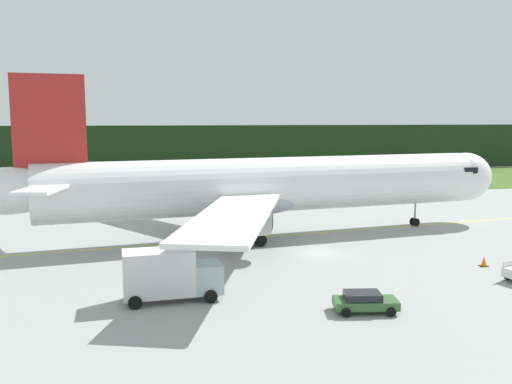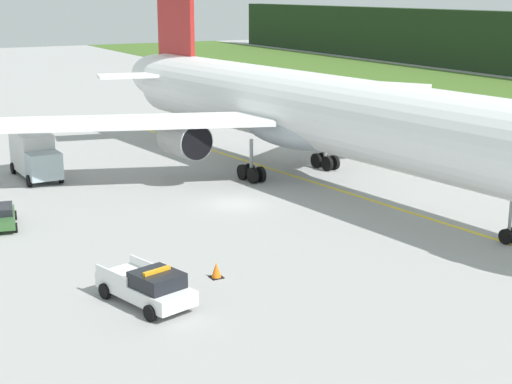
{
  "view_description": "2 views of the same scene",
  "coord_description": "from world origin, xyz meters",
  "px_view_note": "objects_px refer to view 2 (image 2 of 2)",
  "views": [
    {
      "loc": [
        -16.43,
        -46.79,
        12.3
      ],
      "look_at": [
        -3.61,
        9.77,
        4.52
      ],
      "focal_mm": 38.58,
      "sensor_mm": 36.0,
      "label": 1
    },
    {
      "loc": [
        45.64,
        -23.19,
        14.22
      ],
      "look_at": [
        7.84,
        -2.66,
        2.95
      ],
      "focal_mm": 54.19,
      "sensor_mm": 36.0,
      "label": 2
    }
  ],
  "objects_px": {
    "catering_truck": "(35,155)",
    "apron_cone": "(216,270)",
    "airliner": "(312,112)",
    "ops_pickup_truck": "(148,286)"
  },
  "relations": [
    {
      "from": "airliner",
      "to": "apron_cone",
      "type": "relative_size",
      "value": 70.3
    },
    {
      "from": "ops_pickup_truck",
      "to": "catering_truck",
      "type": "height_order",
      "value": "catering_truck"
    },
    {
      "from": "airliner",
      "to": "catering_truck",
      "type": "relative_size",
      "value": 8.54
    },
    {
      "from": "ops_pickup_truck",
      "to": "apron_cone",
      "type": "bearing_deg",
      "value": 110.69
    },
    {
      "from": "catering_truck",
      "to": "apron_cone",
      "type": "xyz_separation_m",
      "value": [
        26.32,
        3.0,
        -1.45
      ]
    },
    {
      "from": "airliner",
      "to": "catering_truck",
      "type": "distance_m",
      "value": 21.76
    },
    {
      "from": "ops_pickup_truck",
      "to": "catering_truck",
      "type": "relative_size",
      "value": 0.84
    },
    {
      "from": "catering_truck",
      "to": "apron_cone",
      "type": "bearing_deg",
      "value": 6.49
    },
    {
      "from": "ops_pickup_truck",
      "to": "catering_truck",
      "type": "distance_m",
      "value": 27.99
    },
    {
      "from": "apron_cone",
      "to": "airliner",
      "type": "bearing_deg",
      "value": 134.57
    }
  ]
}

